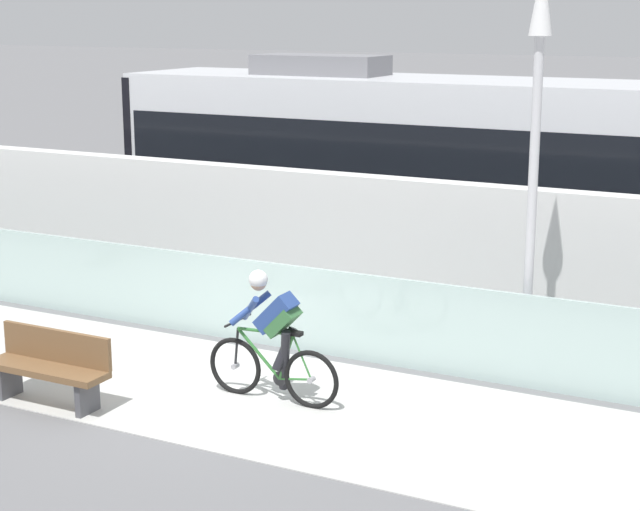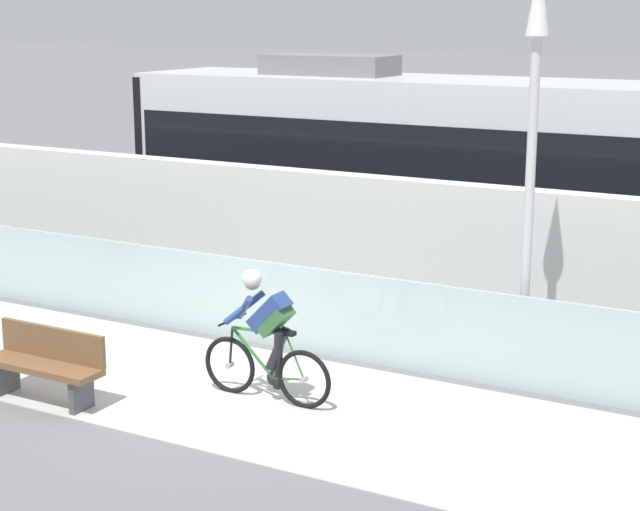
# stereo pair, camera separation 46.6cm
# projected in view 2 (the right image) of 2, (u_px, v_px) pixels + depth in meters

# --- Properties ---
(ground_plane) EXTENTS (200.00, 200.00, 0.00)m
(ground_plane) POSITION_uv_depth(u_px,v_px,m) (209.00, 388.00, 12.92)
(ground_plane) COLOR slate
(bike_path_deck) EXTENTS (32.00, 3.20, 0.01)m
(bike_path_deck) POSITION_uv_depth(u_px,v_px,m) (209.00, 388.00, 12.91)
(bike_path_deck) COLOR beige
(bike_path_deck) RESTS_ON ground
(glass_parapet) EXTENTS (32.00, 0.05, 1.20)m
(glass_parapet) POSITION_uv_depth(u_px,v_px,m) (285.00, 306.00, 14.35)
(glass_parapet) COLOR #ADC6C1
(glass_parapet) RESTS_ON ground
(concrete_barrier_wall) EXTENTS (32.00, 0.36, 2.21)m
(concrete_barrier_wall) POSITION_uv_depth(u_px,v_px,m) (346.00, 246.00, 15.77)
(concrete_barrier_wall) COLOR silver
(concrete_barrier_wall) RESTS_ON ground
(tram_rail_near) EXTENTS (32.00, 0.08, 0.01)m
(tram_rail_near) POSITION_uv_depth(u_px,v_px,m) (411.00, 280.00, 18.13)
(tram_rail_near) COLOR #595654
(tram_rail_near) RESTS_ON ground
(tram_rail_far) EXTENTS (32.00, 0.08, 0.01)m
(tram_rail_far) POSITION_uv_depth(u_px,v_px,m) (443.00, 263.00, 19.35)
(tram_rail_far) COLOR #595654
(tram_rail_far) RESTS_ON ground
(tram) EXTENTS (11.06, 2.54, 3.81)m
(tram) POSITION_uv_depth(u_px,v_px,m) (426.00, 167.00, 18.34)
(tram) COLOR silver
(tram) RESTS_ON ground
(cyclist_on_bike) EXTENTS (1.77, 0.58, 1.61)m
(cyclist_on_bike) POSITION_uv_depth(u_px,v_px,m) (266.00, 339.00, 12.33)
(cyclist_on_bike) COLOR black
(cyclist_on_bike) RESTS_ON ground
(lamp_post_antenna) EXTENTS (0.28, 0.28, 5.20)m
(lamp_post_antenna) POSITION_uv_depth(u_px,v_px,m) (533.00, 122.00, 12.42)
(lamp_post_antenna) COLOR gray
(lamp_post_antenna) RESTS_ON ground
(bench) EXTENTS (1.60, 0.45, 0.89)m
(bench) POSITION_uv_depth(u_px,v_px,m) (46.00, 363.00, 12.41)
(bench) COLOR brown
(bench) RESTS_ON ground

